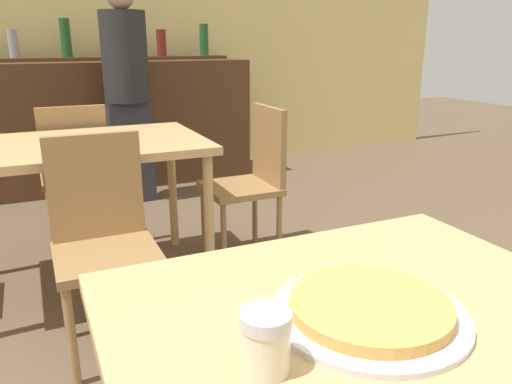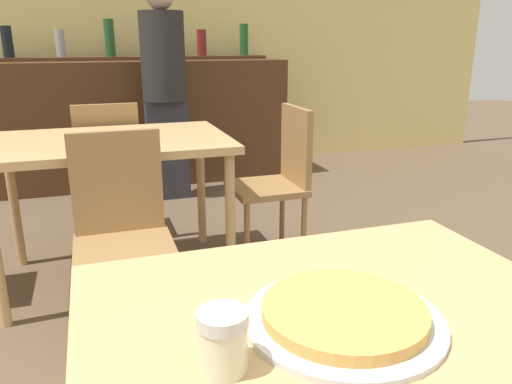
# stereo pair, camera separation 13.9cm
# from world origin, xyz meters

# --- Properties ---
(wall_back) EXTENTS (8.00, 0.05, 2.80)m
(wall_back) POSITION_xyz_m (0.00, 4.35, 1.40)
(wall_back) COLOR #EAD684
(wall_back) RESTS_ON ground_plane
(dining_table_near) EXTENTS (1.00, 0.87, 0.74)m
(dining_table_near) POSITION_xyz_m (0.00, 0.00, 0.66)
(dining_table_near) COLOR tan
(dining_table_near) RESTS_ON ground_plane
(dining_table_far) EXTENTS (1.19, 0.81, 0.77)m
(dining_table_far) POSITION_xyz_m (-0.34, 1.89, 0.69)
(dining_table_far) COLOR tan
(dining_table_far) RESTS_ON ground_plane
(bar_counter) EXTENTS (2.60, 0.56, 1.08)m
(bar_counter) POSITION_xyz_m (0.00, 3.85, 0.54)
(bar_counter) COLOR #4C2D19
(bar_counter) RESTS_ON ground_plane
(bar_back_shelf) EXTENTS (2.39, 0.24, 0.34)m
(bar_back_shelf) POSITION_xyz_m (0.00, 3.99, 1.15)
(bar_back_shelf) COLOR #4C2D19
(bar_back_shelf) RESTS_ON bar_counter
(chair_far_side_front) EXTENTS (0.40, 0.40, 0.89)m
(chair_far_side_front) POSITION_xyz_m (-0.34, 1.32, 0.51)
(chair_far_side_front) COLOR olive
(chair_far_side_front) RESTS_ON ground_plane
(chair_far_side_back) EXTENTS (0.40, 0.40, 0.89)m
(chair_far_side_back) POSITION_xyz_m (-0.34, 2.46, 0.51)
(chair_far_side_back) COLOR olive
(chair_far_side_back) RESTS_ON ground_plane
(chair_far_side_right) EXTENTS (0.40, 0.40, 0.89)m
(chair_far_side_right) POSITION_xyz_m (0.58, 1.89, 0.51)
(chair_far_side_right) COLOR olive
(chair_far_side_right) RESTS_ON ground_plane
(pizza_tray) EXTENTS (0.38, 0.38, 0.04)m
(pizza_tray) POSITION_xyz_m (-0.01, 0.02, 0.76)
(pizza_tray) COLOR silver
(pizza_tray) RESTS_ON dining_table_near
(cheese_shaker) EXTENTS (0.08, 0.08, 0.10)m
(cheese_shaker) POSITION_xyz_m (-0.26, -0.05, 0.80)
(cheese_shaker) COLOR beige
(cheese_shaker) RESTS_ON dining_table_near
(person_standing) EXTENTS (0.34, 0.34, 1.66)m
(person_standing) POSITION_xyz_m (0.14, 3.27, 0.90)
(person_standing) COLOR #2D2D38
(person_standing) RESTS_ON ground_plane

